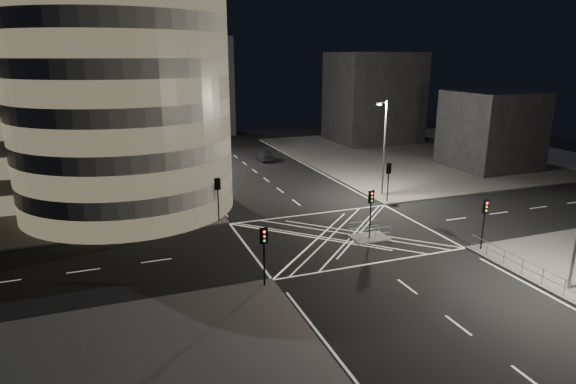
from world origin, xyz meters
name	(u,v)px	position (x,y,z in m)	size (l,w,h in m)	color
ground	(339,235)	(0.00, 0.00, 0.00)	(120.00, 120.00, 0.00)	black
sidewalk_far_left	(7,187)	(-29.00, 27.00, 0.07)	(42.00, 42.00, 0.15)	#484544
sidewalk_far_right	(430,153)	(29.00, 27.00, 0.07)	(42.00, 42.00, 0.15)	#484544
central_island	(369,238)	(2.00, -1.50, 0.07)	(3.00, 2.00, 0.15)	slate
office_tower_curved	(67,76)	(-20.74, 18.74, 12.65)	(30.00, 29.00, 27.20)	#9B9993
office_block_rear	(70,81)	(-22.00, 42.00, 11.15)	(24.00, 16.00, 22.00)	#9B9993
building_right_far	(373,97)	(26.00, 40.00, 7.65)	(14.00, 12.00, 15.00)	black
building_right_near	(491,130)	(30.00, 16.00, 5.15)	(10.00, 10.00, 10.00)	black
building_far_end	(182,87)	(-4.00, 58.00, 9.00)	(18.00, 8.00, 18.00)	black
tree_a	(193,167)	(-10.50, 9.00, 4.77)	(4.82, 4.82, 7.40)	black
tree_b	(183,153)	(-10.50, 15.00, 5.03)	(4.60, 4.60, 7.53)	black
tree_c	(175,144)	(-10.50, 21.00, 4.93)	(4.15, 4.15, 7.18)	black
tree_d	(169,135)	(-10.50, 27.00, 5.00)	(4.73, 4.73, 7.58)	black
tree_e	(164,134)	(-10.50, 33.00, 4.25)	(3.82, 3.82, 6.31)	black
traffic_signal_fl	(218,191)	(-8.80, 6.80, 2.91)	(0.55, 0.22, 4.00)	black
traffic_signal_nl	(264,246)	(-8.80, -6.80, 2.91)	(0.55, 0.22, 4.00)	black
traffic_signal_fr	(389,175)	(8.80, 6.80, 2.91)	(0.55, 0.22, 4.00)	black
traffic_signal_nr	(485,215)	(8.80, -6.80, 2.91)	(0.55, 0.22, 4.00)	black
traffic_signal_island	(371,205)	(2.00, -1.50, 2.91)	(0.55, 0.22, 4.00)	black
street_lamp_left_near	(199,152)	(-9.44, 12.00, 5.54)	(1.25, 0.25, 10.00)	slate
street_lamp_left_far	(174,127)	(-9.44, 30.00, 5.54)	(1.25, 0.25, 10.00)	slate
street_lamp_right_far	(384,145)	(9.44, 9.00, 5.54)	(1.25, 0.25, 10.00)	slate
railing_near_right	(532,271)	(8.30, -12.15, 0.70)	(0.06, 11.70, 1.10)	slate
railing_island_south	(375,234)	(2.00, -2.40, 0.70)	(2.80, 0.06, 1.10)	slate
railing_island_north	(364,227)	(2.00, -0.60, 0.70)	(2.80, 0.06, 1.10)	slate
sedan	(264,156)	(3.18, 30.86, 0.71)	(1.51, 4.32, 1.42)	black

